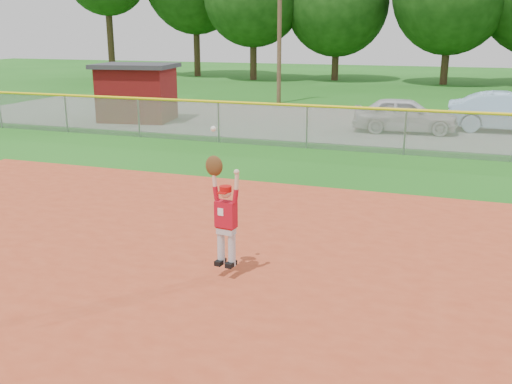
% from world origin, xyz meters
% --- Properties ---
extents(ground, '(120.00, 120.00, 0.00)m').
position_xyz_m(ground, '(0.00, 0.00, 0.00)').
color(ground, '#1A5B14').
rests_on(ground, ground).
extents(clay_infield, '(24.00, 16.00, 0.04)m').
position_xyz_m(clay_infield, '(0.00, -3.00, 0.02)').
color(clay_infield, '#A73A1E').
rests_on(clay_infield, ground).
extents(parking_strip, '(44.00, 10.00, 0.03)m').
position_xyz_m(parking_strip, '(0.00, 16.00, 0.01)').
color(parking_strip, gray).
rests_on(parking_strip, ground).
extents(car_white_a, '(4.26, 2.06, 1.40)m').
position_xyz_m(car_white_a, '(-0.37, 14.35, 0.73)').
color(car_white_a, silver).
rests_on(car_white_a, parking_strip).
extents(car_blue, '(4.77, 1.67, 1.57)m').
position_xyz_m(car_blue, '(3.60, 15.79, 0.82)').
color(car_blue, '#93BBDC').
rests_on(car_blue, parking_strip).
extents(utility_shed, '(3.79, 3.15, 2.57)m').
position_xyz_m(utility_shed, '(-12.12, 13.53, 1.31)').
color(utility_shed, '#560C0C').
rests_on(utility_shed, ground).
extents(outfield_fence, '(40.06, 0.10, 1.55)m').
position_xyz_m(outfield_fence, '(0.00, 10.00, 0.88)').
color(outfield_fence, gray).
rests_on(outfield_fence, ground).
extents(power_lines, '(19.40, 0.24, 9.00)m').
position_xyz_m(power_lines, '(1.00, 22.00, 4.68)').
color(power_lines, '#4C3823').
rests_on(power_lines, ground).
extents(ballplayer, '(0.61, 0.28, 2.32)m').
position_xyz_m(ballplayer, '(-1.94, -1.04, 1.16)').
color(ballplayer, silver).
rests_on(ballplayer, ground).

